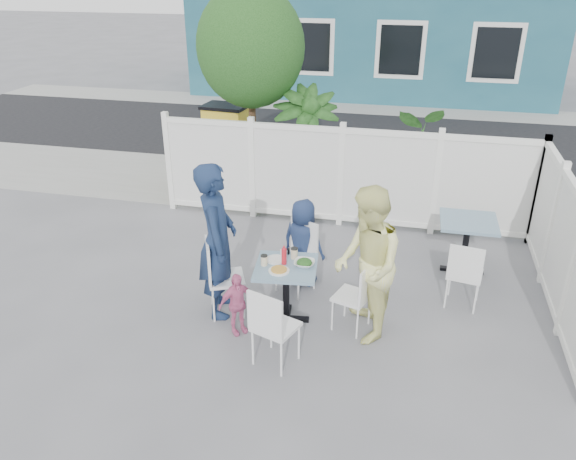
% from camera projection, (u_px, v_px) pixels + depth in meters
% --- Properties ---
extents(ground, '(80.00, 80.00, 0.00)m').
position_uv_depth(ground, '(303.00, 301.00, 7.07)').
color(ground, slate).
extents(near_sidewalk, '(24.00, 2.60, 0.01)m').
position_uv_depth(near_sidewalk, '(345.00, 192.00, 10.40)').
color(near_sidewalk, gray).
rests_on(near_sidewalk, ground).
extents(street, '(24.00, 5.00, 0.01)m').
position_uv_depth(street, '(366.00, 137.00, 13.65)').
color(street, black).
rests_on(street, ground).
extents(far_sidewalk, '(24.00, 1.60, 0.01)m').
position_uv_depth(far_sidewalk, '(377.00, 108.00, 16.37)').
color(far_sidewalk, gray).
rests_on(far_sidewalk, ground).
extents(fence_back, '(5.86, 0.08, 1.60)m').
position_uv_depth(fence_back, '(341.00, 179.00, 8.81)').
color(fence_back, white).
rests_on(fence_back, ground).
extents(fence_right, '(0.08, 3.66, 1.60)m').
position_uv_depth(fence_right, '(562.00, 250.00, 6.63)').
color(fence_right, white).
rests_on(fence_right, ground).
extents(tree, '(1.80, 1.62, 3.59)m').
position_uv_depth(tree, '(250.00, 48.00, 9.17)').
color(tree, '#382316').
rests_on(tree, ground).
extents(utility_cabinet, '(0.80, 0.61, 1.40)m').
position_uv_depth(utility_cabinet, '(227.00, 144.00, 10.76)').
color(utility_cabinet, gold).
rests_on(utility_cabinet, ground).
extents(potted_shrub_a, '(1.49, 1.49, 2.03)m').
position_uv_depth(potted_shrub_a, '(304.00, 148.00, 9.48)').
color(potted_shrub_a, '#183E13').
rests_on(potted_shrub_a, ground).
extents(potted_shrub_b, '(1.69, 1.52, 1.66)m').
position_uv_depth(potted_shrub_b, '(436.00, 171.00, 9.02)').
color(potted_shrub_b, '#183E13').
rests_on(potted_shrub_b, ground).
extents(main_table, '(0.78, 0.78, 0.74)m').
position_uv_depth(main_table, '(286.00, 278.00, 6.45)').
color(main_table, slate).
rests_on(main_table, ground).
extents(spare_table, '(0.74, 0.74, 0.78)m').
position_uv_depth(spare_table, '(467.00, 232.00, 7.48)').
color(spare_table, slate).
rests_on(spare_table, ground).
extents(chair_left, '(0.56, 0.57, 0.96)m').
position_uv_depth(chair_left, '(219.00, 272.00, 6.61)').
color(chair_left, white).
rests_on(chair_left, ground).
extents(chair_right, '(0.48, 0.49, 0.86)m').
position_uv_depth(chair_right, '(358.00, 292.00, 6.32)').
color(chair_right, white).
rests_on(chair_right, ground).
extents(chair_back, '(0.55, 0.54, 0.92)m').
position_uv_depth(chair_back, '(299.00, 251.00, 7.14)').
color(chair_back, white).
rests_on(chair_back, ground).
extents(chair_near, '(0.53, 0.52, 0.92)m').
position_uv_depth(chair_near, '(271.00, 323.00, 5.71)').
color(chair_near, white).
rests_on(chair_near, ground).
extents(chair_spare, '(0.46, 0.45, 0.88)m').
position_uv_depth(chair_spare, '(465.00, 271.00, 6.72)').
color(chair_spare, white).
rests_on(chair_spare, ground).
extents(man, '(0.62, 0.79, 1.89)m').
position_uv_depth(man, '(217.00, 241.00, 6.49)').
color(man, '#182849').
rests_on(man, ground).
extents(woman, '(0.89, 1.02, 1.78)m').
position_uv_depth(woman, '(367.00, 265.00, 6.08)').
color(woman, '#F5F44D').
rests_on(woman, ground).
extents(boy, '(0.65, 0.52, 1.17)m').
position_uv_depth(boy, '(303.00, 242.00, 7.25)').
color(boy, navy).
rests_on(boy, ground).
extents(toddler, '(0.45, 0.44, 0.76)m').
position_uv_depth(toddler, '(237.00, 304.00, 6.32)').
color(toddler, pink).
rests_on(toddler, ground).
extents(plate_main, '(0.24, 0.24, 0.01)m').
position_uv_depth(plate_main, '(279.00, 271.00, 6.26)').
color(plate_main, white).
rests_on(plate_main, main_table).
extents(plate_side, '(0.23, 0.23, 0.02)m').
position_uv_depth(plate_side, '(276.00, 259.00, 6.50)').
color(plate_side, white).
rests_on(plate_side, main_table).
extents(salad_bowl, '(0.24, 0.24, 0.06)m').
position_uv_depth(salad_bowl, '(304.00, 263.00, 6.37)').
color(salad_bowl, white).
rests_on(salad_bowl, main_table).
extents(coffee_cup_a, '(0.08, 0.08, 0.11)m').
position_uv_depth(coffee_cup_a, '(264.00, 261.00, 6.37)').
color(coffee_cup_a, beige).
rests_on(coffee_cup_a, main_table).
extents(coffee_cup_b, '(0.08, 0.08, 0.12)m').
position_uv_depth(coffee_cup_b, '(294.00, 254.00, 6.52)').
color(coffee_cup_b, beige).
rests_on(coffee_cup_b, main_table).
extents(ketchup_bottle, '(0.06, 0.06, 0.19)m').
position_uv_depth(ketchup_bottle, '(284.00, 256.00, 6.38)').
color(ketchup_bottle, red).
rests_on(ketchup_bottle, main_table).
extents(salt_shaker, '(0.03, 0.03, 0.08)m').
position_uv_depth(salt_shaker, '(282.00, 252.00, 6.60)').
color(salt_shaker, white).
rests_on(salt_shaker, main_table).
extents(pepper_shaker, '(0.03, 0.03, 0.07)m').
position_uv_depth(pepper_shaker, '(289.00, 251.00, 6.62)').
color(pepper_shaker, black).
rests_on(pepper_shaker, main_table).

